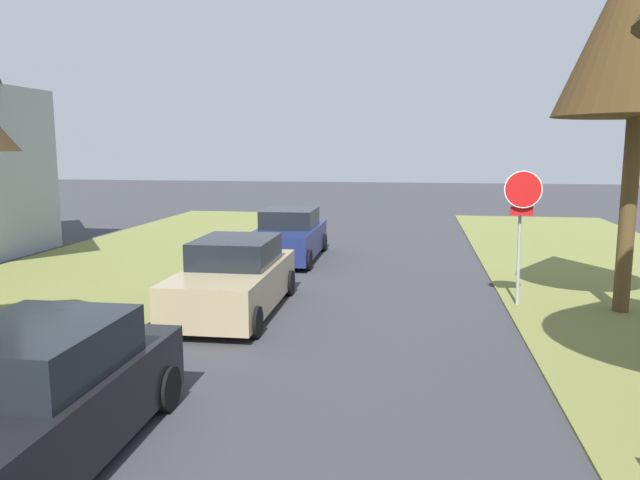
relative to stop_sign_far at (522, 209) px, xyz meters
The scene contains 4 objects.
stop_sign_far is the anchor object (origin of this frame).
parked_sedan_black 10.21m from the stop_sign_far, 128.96° to the right, with size 2.01×4.43×1.57m.
parked_sedan_tan 6.39m from the stop_sign_far, 167.29° to the right, with size 2.01×4.43×1.57m.
parked_sedan_navy 8.03m from the stop_sign_far, 141.84° to the left, with size 2.01×4.43×1.57m.
Camera 1 is at (1.60, -1.36, 3.50)m, focal length 33.67 mm.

